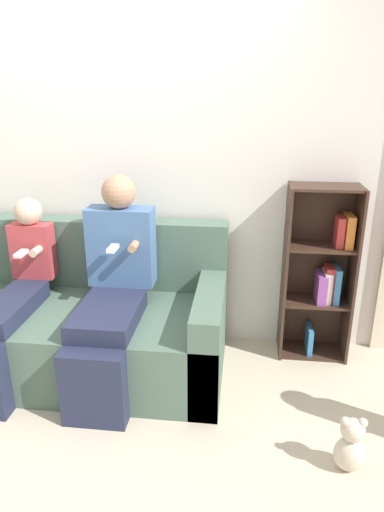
{
  "coord_description": "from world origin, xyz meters",
  "views": [
    {
      "loc": [
        0.92,
        -2.04,
        1.78
      ],
      "look_at": [
        0.6,
        0.63,
        0.8
      ],
      "focal_mm": 32.0,
      "sensor_mm": 36.0,
      "label": 1
    }
  ],
  "objects_px": {
    "couch": "(69,323)",
    "bookshelf": "(321,274)",
    "child_seated": "(14,296)",
    "teddy_bear": "(350,446)",
    "adult_seated": "(113,282)"
  },
  "relations": [
    {
      "from": "couch",
      "to": "bookshelf",
      "type": "bearing_deg",
      "value": 11.86
    },
    {
      "from": "couch",
      "to": "adult_seated",
      "type": "height_order",
      "value": "adult_seated"
    },
    {
      "from": "adult_seated",
      "to": "bookshelf",
      "type": "height_order",
      "value": "adult_seated"
    },
    {
      "from": "bookshelf",
      "to": "teddy_bear",
      "type": "distance_m",
      "value": 1.2
    },
    {
      "from": "couch",
      "to": "teddy_bear",
      "type": "height_order",
      "value": "couch"
    },
    {
      "from": "couch",
      "to": "child_seated",
      "type": "height_order",
      "value": "child_seated"
    },
    {
      "from": "child_seated",
      "to": "teddy_bear",
      "type": "bearing_deg",
      "value": -17.07
    },
    {
      "from": "adult_seated",
      "to": "child_seated",
      "type": "relative_size",
      "value": 1.16
    },
    {
      "from": "child_seated",
      "to": "teddy_bear",
      "type": "height_order",
      "value": "child_seated"
    },
    {
      "from": "adult_seated",
      "to": "bookshelf",
      "type": "bearing_deg",
      "value": 18.82
    },
    {
      "from": "couch",
      "to": "child_seated",
      "type": "bearing_deg",
      "value": -151.25
    },
    {
      "from": "adult_seated",
      "to": "bookshelf",
      "type": "xyz_separation_m",
      "value": [
        1.32,
        0.45,
        -0.06
      ]
    },
    {
      "from": "couch",
      "to": "bookshelf",
      "type": "distance_m",
      "value": 1.74
    },
    {
      "from": "bookshelf",
      "to": "teddy_bear",
      "type": "bearing_deg",
      "value": -88.66
    },
    {
      "from": "child_seated",
      "to": "couch",
      "type": "bearing_deg",
      "value": 28.75
    }
  ]
}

